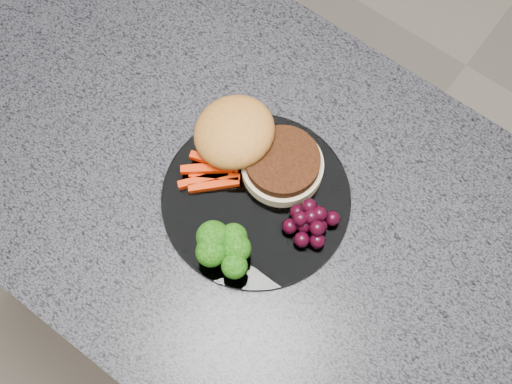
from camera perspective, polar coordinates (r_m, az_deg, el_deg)
room at (r=0.58m, az=2.00°, el=14.89°), size 4.02×4.02×2.70m
island_cabinet at (r=1.42m, az=0.79°, el=-8.08°), size 1.20×0.60×0.86m
countertop at (r=0.99m, az=1.12°, el=-1.72°), size 1.20×0.60×0.04m
plate at (r=0.97m, az=0.00°, el=-0.51°), size 0.26×0.26×0.01m
burger at (r=0.97m, az=-0.38°, el=3.77°), size 0.22×0.16×0.06m
carrot_sticks at (r=0.98m, az=-3.65°, el=1.51°), size 0.08×0.08×0.02m
broccoli at (r=0.92m, az=-2.63°, el=-4.39°), size 0.08×0.07×0.05m
grape_bunch at (r=0.94m, az=4.39°, el=-2.40°), size 0.07×0.07×0.04m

